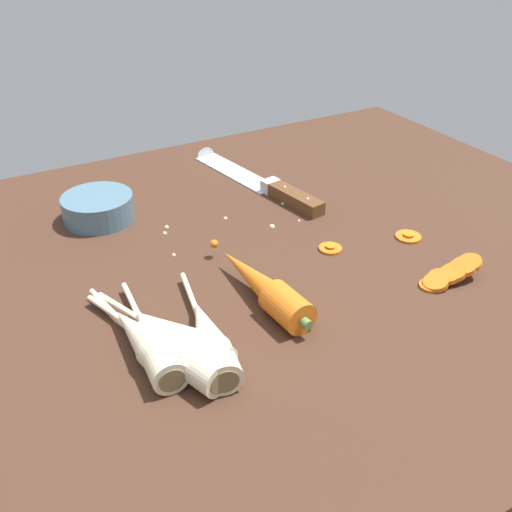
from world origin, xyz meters
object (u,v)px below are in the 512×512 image
Objects in this scene: chefs_knife at (250,177)px; whole_carrot at (263,287)px; carrot_slice_stray_near at (330,247)px; parsnip_mid_left at (154,342)px; carrot_slice_stray_mid at (408,236)px; prep_bowl at (98,207)px; carrot_slice_stack at (451,274)px; parsnip_mid_right at (172,348)px; parsnip_outer at (209,339)px; parsnip_front at (179,338)px; parsnip_back at (144,340)px.

chefs_knife is 36.01cm from whole_carrot.
whole_carrot is 15.81cm from carrot_slice_stray_near.
parsnip_mid_left is 42.83cm from carrot_slice_stray_mid.
carrot_slice_stray_mid is 47.75cm from prep_bowl.
prep_bowl reaches higher than carrot_slice_stack.
whole_carrot is 0.98× the size of parsnip_mid_right.
parsnip_mid_left reaches higher than carrot_slice_stray_near.
carrot_slice_stack is at bearing -4.97° from parsnip_mid_right.
carrot_slice_stray_mid is at bearing -69.56° from chefs_knife.
carrot_slice_stray_near is at bearing 22.23° from whole_carrot.
carrot_slice_stray_near is at bearing 166.51° from carrot_slice_stray_mid.
carrot_slice_stray_near is (24.64, 11.52, -1.62)cm from parsnip_outer.
chefs_knife is 1.67× the size of parsnip_front.
parsnip_mid_left is at bearing -96.39° from prep_bowl.
carrot_slice_stack reaches higher than carrot_slice_stray_near.
parsnip_front is 1.04× the size of parsnip_back.
parsnip_back reaches higher than carrot_slice_stray_mid.
parsnip_front is at bearing -170.15° from carrot_slice_stray_mid.
parsnip_outer reaches higher than carrot_slice_stray_near.
parsnip_mid_right is 1.12× the size of parsnip_back.
parsnip_back is 43.48cm from carrot_slice_stray_mid.
parsnip_outer reaches higher than carrot_slice_stack.
carrot_slice_stack is (37.91, -3.30, -0.75)cm from parsnip_mid_right.
parsnip_mid_left is 6.07cm from parsnip_outer.
carrot_slice_stack is (39.25, -5.17, -0.75)cm from parsnip_mid_left.
parsnip_mid_left is 6.02× the size of carrot_slice_stray_near.
parsnip_outer is 33.80cm from carrot_slice_stack.
parsnip_front is 2.27× the size of carrot_slice_stack.
parsnip_back is at bearing -172.85° from carrot_slice_stray_mid.
chefs_knife is 26.45cm from carrot_slice_stray_near.
chefs_knife is 45.92cm from parsnip_outer.
parsnip_front reaches higher than carrot_slice_stack.
whole_carrot reaches higher than parsnip_mid_right.
parsnip_front is 35.09cm from prep_bowl.
prep_bowl is at bearing 92.68° from parsnip_outer.
parsnip_outer is 1.97× the size of prep_bowl.
parsnip_front is 36.76cm from carrot_slice_stack.
parsnip_mid_left and parsnip_mid_right have the same top height.
parsnip_mid_left is 2.31cm from parsnip_mid_right.
parsnip_front is 3.30cm from parsnip_outer.
parsnip_mid_right reaches higher than carrot_slice_stray_mid.
parsnip_front is 1.03× the size of parsnip_mid_left.
parsnip_outer is at bearing -26.76° from parsnip_back.
chefs_knife is 10.38× the size of carrot_slice_stray_near.
parsnip_mid_right is 5.91× the size of carrot_slice_stray_mid.
whole_carrot is 15.20cm from parsnip_mid_right.
chefs_knife is at bearing 51.23° from parsnip_mid_right.
parsnip_mid_left is at bearing -46.83° from parsnip_back.
carrot_slice_stray_near is at bearing 25.06° from parsnip_outer.
whole_carrot reaches higher than chefs_knife.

